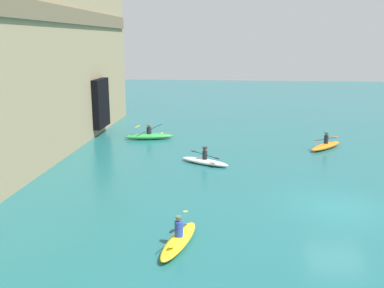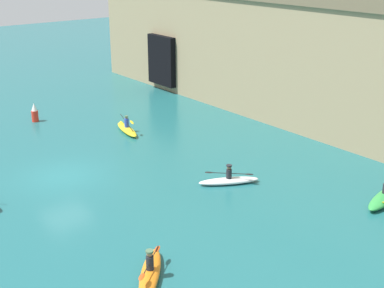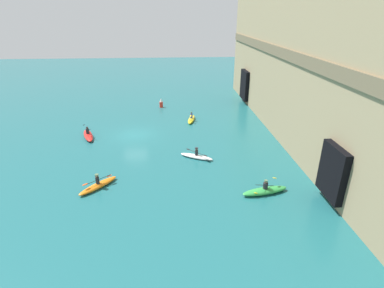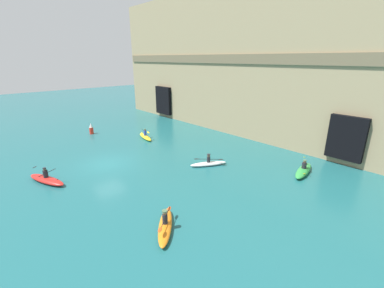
{
  "view_description": "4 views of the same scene",
  "coord_description": "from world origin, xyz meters",
  "views": [
    {
      "loc": [
        -17.88,
        4.69,
        7.1
      ],
      "look_at": [
        5.22,
        6.9,
        1.44
      ],
      "focal_mm": 40.0,
      "sensor_mm": 36.0,
      "label": 1
    },
    {
      "loc": [
        24.65,
        -10.69,
        11.3
      ],
      "look_at": [
        4.59,
        5.09,
        1.98
      ],
      "focal_mm": 50.0,
      "sensor_mm": 36.0,
      "label": 2
    },
    {
      "loc": [
        30.45,
        4.09,
        12.18
      ],
      "look_at": [
        4.99,
        5.91,
        0.9
      ],
      "focal_mm": 28.0,
      "sensor_mm": 36.0,
      "label": 3
    },
    {
      "loc": [
        20.13,
        -8.28,
        8.68
      ],
      "look_at": [
        4.06,
        6.26,
        1.4
      ],
      "focal_mm": 24.0,
      "sensor_mm": 36.0,
      "label": 4
    }
  ],
  "objects": [
    {
      "name": "kayak_red",
      "position": [
        0.39,
        -4.8,
        0.24
      ],
      "size": [
        3.66,
        2.04,
        1.26
      ],
      "rotation": [
        0.0,
        0.0,
        0.36
      ],
      "color": "red",
      "rests_on": "ground"
    },
    {
      "name": "kayak_green",
      "position": [
        12.28,
        10.73,
        0.25
      ],
      "size": [
        1.53,
        3.63,
        1.12
      ],
      "rotation": [
        0.0,
        0.0,
        1.78
      ],
      "color": "green",
      "rests_on": "ground"
    },
    {
      "name": "cliff_bluff",
      "position": [
        0.82,
        18.04,
        8.17
      ],
      "size": [
        42.87,
        6.75,
        16.38
      ],
      "color": "#9E8966",
      "rests_on": "ground"
    },
    {
      "name": "kayak_yellow",
      "position": [
        -4.09,
        6.48,
        0.22
      ],
      "size": [
        3.25,
        1.35,
        1.11
      ],
      "rotation": [
        0.0,
        0.0,
        6.07
      ],
      "color": "yellow",
      "rests_on": "ground"
    },
    {
      "name": "ground_plane",
      "position": [
        0.0,
        0.0,
        0.0
      ],
      "size": [
        120.0,
        120.0,
        0.0
      ],
      "primitive_type": "plane",
      "color": "#1E6066"
    },
    {
      "name": "marker_buoy",
      "position": [
        -10.01,
        2.68,
        0.61
      ],
      "size": [
        0.46,
        0.46,
        1.32
      ],
      "color": "red",
      "rests_on": "ground"
    },
    {
      "name": "kayak_white",
      "position": [
        6.17,
        6.23,
        0.21
      ],
      "size": [
        2.06,
        3.08,
        1.04
      ],
      "rotation": [
        0.0,
        0.0,
        1.09
      ],
      "color": "white",
      "rests_on": "ground"
    },
    {
      "name": "kayak_orange",
      "position": [
        10.62,
        -1.6,
        0.23
      ],
      "size": [
        2.97,
        2.73,
        1.16
      ],
      "rotation": [
        0.0,
        0.0,
        2.42
      ],
      "color": "orange",
      "rests_on": "ground"
    }
  ]
}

